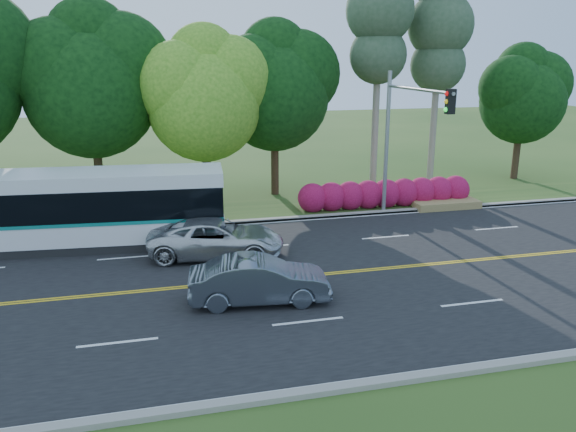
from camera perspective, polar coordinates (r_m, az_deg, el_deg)
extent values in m
plane|color=#2A4C19|center=(20.35, 0.74, -6.24)|extent=(120.00, 120.00, 0.00)
cube|color=black|center=(20.35, 0.74, -6.21)|extent=(60.00, 14.00, 0.02)
cube|color=gray|center=(26.92, -3.04, -0.46)|extent=(60.00, 0.30, 0.15)
cube|color=gray|center=(14.26, 8.20, -16.54)|extent=(60.00, 0.30, 0.15)
cube|color=#2A4C19|center=(28.68, -3.73, 0.51)|extent=(60.00, 4.00, 0.10)
cube|color=gold|center=(20.27, 0.80, -6.26)|extent=(57.00, 0.10, 0.00)
cube|color=gold|center=(20.41, 0.68, -6.10)|extent=(57.00, 0.10, 0.00)
cube|color=silver|center=(16.67, -16.92, -12.20)|extent=(2.20, 0.12, 0.00)
cube|color=silver|center=(17.15, 2.05, -10.63)|extent=(2.20, 0.12, 0.00)
cube|color=silver|center=(19.25, 18.20, -8.38)|extent=(2.20, 0.12, 0.00)
cube|color=silver|center=(23.09, -16.12, -4.08)|extent=(2.20, 0.12, 0.00)
cube|color=silver|center=(23.44, -2.58, -3.14)|extent=(2.20, 0.12, 0.00)
cube|color=silver|center=(25.01, 9.89, -2.11)|extent=(2.20, 0.12, 0.00)
cube|color=silver|center=(27.62, 20.43, -1.17)|extent=(2.20, 0.12, 0.00)
cube|color=silver|center=(26.66, -2.92, -0.75)|extent=(57.00, 0.12, 0.00)
cube|color=silver|center=(14.52, 7.74, -16.11)|extent=(57.00, 0.12, 0.00)
cylinder|color=black|center=(30.93, -18.64, 4.18)|extent=(0.44, 0.44, 3.60)
sphere|color=black|center=(30.42, -19.34, 11.77)|extent=(6.60, 6.60, 6.60)
sphere|color=black|center=(30.57, -16.67, 14.49)|extent=(5.28, 5.28, 5.28)
sphere|color=black|center=(30.32, -22.13, 13.69)|extent=(4.95, 4.95, 4.95)
sphere|color=black|center=(30.76, -19.52, 16.42)|extent=(4.29, 4.29, 4.29)
cylinder|color=black|center=(29.98, -8.23, 4.15)|extent=(0.44, 0.44, 3.24)
sphere|color=#3E841B|center=(29.46, -8.52, 11.12)|extent=(5.80, 5.80, 5.80)
sphere|color=#3E841B|center=(29.83, -6.10, 13.49)|extent=(4.64, 4.64, 4.64)
sphere|color=#3E841B|center=(29.11, -10.89, 12.95)|extent=(4.35, 4.35, 4.35)
sphere|color=#3E841B|center=(29.77, -8.57, 15.36)|extent=(3.77, 3.77, 3.77)
cylinder|color=black|center=(32.02, -1.34, 5.24)|extent=(0.44, 0.44, 3.42)
sphere|color=black|center=(31.53, -1.39, 12.05)|extent=(6.00, 6.00, 6.00)
sphere|color=black|center=(32.08, 0.91, 14.27)|extent=(4.80, 4.80, 4.80)
sphere|color=black|center=(31.05, -3.55, 13.91)|extent=(4.50, 4.50, 4.50)
sphere|color=black|center=(31.87, -1.40, 16.14)|extent=(3.90, 3.90, 3.90)
cylinder|color=gray|center=(33.37, 8.92, 11.02)|extent=(0.40, 0.40, 9.80)
sphere|color=#314D30|center=(33.25, 9.14, 15.83)|extent=(3.23, 3.23, 3.23)
sphere|color=#314D30|center=(33.34, 9.33, 19.92)|extent=(3.80, 3.80, 3.80)
cylinder|color=gray|center=(35.56, 14.66, 10.43)|extent=(0.40, 0.40, 9.10)
sphere|color=#314D30|center=(35.42, 14.96, 14.62)|extent=(3.23, 3.23, 3.23)
sphere|color=#314D30|center=(35.46, 15.23, 18.18)|extent=(3.80, 3.80, 3.80)
cylinder|color=black|center=(39.10, 22.17, 5.77)|extent=(0.44, 0.44, 3.06)
sphere|color=black|center=(38.72, 22.70, 10.64)|extent=(5.20, 5.20, 5.20)
sphere|color=black|center=(39.59, 24.00, 12.11)|extent=(4.16, 4.16, 4.16)
sphere|color=black|center=(37.89, 21.72, 12.04)|extent=(3.90, 3.90, 3.90)
sphere|color=black|center=(39.00, 22.78, 13.55)|extent=(3.38, 3.38, 3.38)
sphere|color=maroon|center=(28.40, 2.50, 1.84)|extent=(1.50, 1.50, 1.50)
sphere|color=maroon|center=(28.69, 4.42, 1.95)|extent=(1.50, 1.50, 1.50)
sphere|color=maroon|center=(29.01, 6.30, 2.06)|extent=(1.50, 1.50, 1.50)
sphere|color=maroon|center=(29.36, 8.14, 2.16)|extent=(1.50, 1.50, 1.50)
sphere|color=maroon|center=(29.74, 9.93, 2.26)|extent=(1.50, 1.50, 1.50)
sphere|color=maroon|center=(30.14, 11.68, 2.35)|extent=(1.50, 1.50, 1.50)
sphere|color=maroon|center=(30.58, 13.38, 2.44)|extent=(1.50, 1.50, 1.50)
sphere|color=maroon|center=(31.04, 15.03, 2.52)|extent=(1.50, 1.50, 1.50)
sphere|color=maroon|center=(31.52, 16.63, 2.60)|extent=(1.50, 1.50, 1.50)
cube|color=olive|center=(30.49, 15.66, 1.17)|extent=(3.50, 1.40, 0.40)
cylinder|color=gray|center=(28.20, 9.99, 7.21)|extent=(0.20, 0.20, 7.00)
cylinder|color=gray|center=(25.20, 13.06, 12.43)|extent=(0.14, 6.00, 0.14)
cube|color=black|center=(22.76, 16.18, 11.10)|extent=(0.32, 0.28, 0.95)
sphere|color=red|center=(22.65, 15.86, 11.87)|extent=(0.18, 0.18, 0.18)
sphere|color=yellow|center=(22.67, 15.80, 11.12)|extent=(0.18, 0.18, 0.18)
sphere|color=#19D833|center=(22.70, 15.74, 10.36)|extent=(0.18, 0.18, 0.18)
cube|color=white|center=(24.79, -20.61, -1.05)|extent=(12.21, 3.51, 1.00)
cube|color=black|center=(24.50, -20.87, 1.46)|extent=(12.15, 3.54, 1.24)
cube|color=white|center=(24.31, -21.08, 3.52)|extent=(12.21, 3.51, 0.56)
cube|color=#0D776E|center=(24.67, -20.71, -0.07)|extent=(12.15, 3.55, 0.14)
cube|color=black|center=(24.98, -20.46, -2.52)|extent=(12.20, 3.41, 0.35)
cylinder|color=black|center=(23.28, -12.93, -2.38)|extent=(1.02, 0.36, 1.00)
cylinder|color=black|center=(25.56, -12.62, -0.70)|extent=(1.02, 0.36, 1.00)
imported|color=slate|center=(18.13, -2.94, -6.53)|extent=(4.65, 2.05, 1.48)
imported|color=silver|center=(22.33, -7.28, -2.25)|extent=(5.68, 3.44, 1.47)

